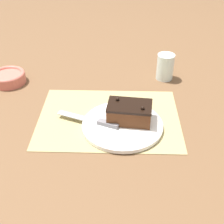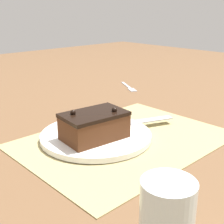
{
  "view_description": "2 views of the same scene",
  "coord_description": "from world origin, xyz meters",
  "px_view_note": "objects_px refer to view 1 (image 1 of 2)",
  "views": [
    {
      "loc": [
        -0.03,
        0.83,
        0.61
      ],
      "look_at": [
        -0.01,
        0.06,
        0.07
      ],
      "focal_mm": 50.0,
      "sensor_mm": 36.0,
      "label": 1
    },
    {
      "loc": [
        -0.47,
        -0.46,
        0.29
      ],
      "look_at": [
        -0.02,
        0.02,
        0.07
      ],
      "focal_mm": 50.0,
      "sensor_mm": 36.0,
      "label": 2
    }
  ],
  "objects_px": {
    "cake_plate": "(122,125)",
    "chocolate_cake": "(129,112)",
    "small_bowl": "(8,77)",
    "serving_knife": "(98,122)",
    "drinking_glass": "(165,67)"
  },
  "relations": [
    {
      "from": "serving_knife",
      "to": "drinking_glass",
      "type": "distance_m",
      "value": 0.4
    },
    {
      "from": "cake_plate",
      "to": "chocolate_cake",
      "type": "distance_m",
      "value": 0.05
    },
    {
      "from": "chocolate_cake",
      "to": "drinking_glass",
      "type": "distance_m",
      "value": 0.34
    },
    {
      "from": "cake_plate",
      "to": "chocolate_cake",
      "type": "bearing_deg",
      "value": -136.85
    },
    {
      "from": "serving_knife",
      "to": "small_bowl",
      "type": "distance_m",
      "value": 0.46
    },
    {
      "from": "cake_plate",
      "to": "small_bowl",
      "type": "height_order",
      "value": "small_bowl"
    },
    {
      "from": "serving_knife",
      "to": "drinking_glass",
      "type": "bearing_deg",
      "value": -15.37
    },
    {
      "from": "chocolate_cake",
      "to": "serving_knife",
      "type": "distance_m",
      "value": 0.1
    },
    {
      "from": "cake_plate",
      "to": "chocolate_cake",
      "type": "relative_size",
      "value": 1.74
    },
    {
      "from": "cake_plate",
      "to": "small_bowl",
      "type": "bearing_deg",
      "value": -31.64
    },
    {
      "from": "serving_knife",
      "to": "chocolate_cake",
      "type": "bearing_deg",
      "value": -58.08
    },
    {
      "from": "serving_knife",
      "to": "drinking_glass",
      "type": "xyz_separation_m",
      "value": [
        -0.24,
        -0.32,
        0.03
      ]
    },
    {
      "from": "chocolate_cake",
      "to": "small_bowl",
      "type": "relative_size",
      "value": 1.11
    },
    {
      "from": "small_bowl",
      "to": "drinking_glass",
      "type": "bearing_deg",
      "value": -175.14
    },
    {
      "from": "chocolate_cake",
      "to": "small_bowl",
      "type": "distance_m",
      "value": 0.53
    }
  ]
}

